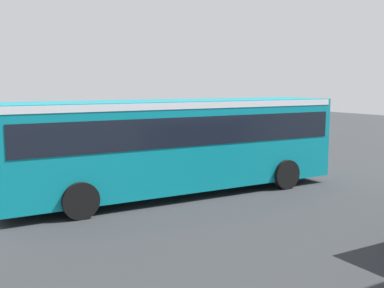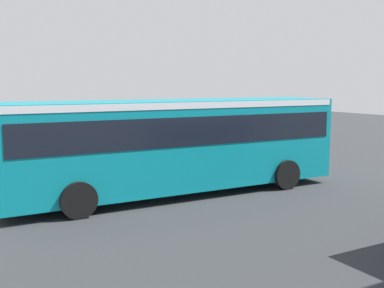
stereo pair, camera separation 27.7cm
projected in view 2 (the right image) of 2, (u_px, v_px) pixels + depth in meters
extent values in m
plane|color=#2D3033|center=(169.00, 194.00, 15.45)|extent=(80.00, 80.00, 0.00)
cube|color=#0C8493|center=(176.00, 143.00, 15.30)|extent=(11.50, 2.55, 2.86)
cube|color=black|center=(176.00, 128.00, 15.23)|extent=(11.04, 2.59, 0.90)
cube|color=white|center=(176.00, 104.00, 15.13)|extent=(11.27, 2.58, 0.20)
cylinder|color=black|center=(78.00, 200.00, 12.58)|extent=(1.04, 0.30, 1.04)
cylinder|color=black|center=(57.00, 183.00, 14.80)|extent=(1.04, 0.30, 1.04)
cylinder|color=black|center=(286.00, 175.00, 16.12)|extent=(1.04, 0.30, 1.04)
cylinder|color=black|center=(244.00, 164.00, 18.33)|extent=(1.04, 0.30, 1.04)
cylinder|color=slate|center=(223.00, 132.00, 22.00)|extent=(0.08, 0.08, 2.80)
cube|color=blue|center=(223.00, 109.00, 21.86)|extent=(0.04, 0.60, 0.60)
cube|color=silver|center=(271.00, 168.00, 20.12)|extent=(2.00, 0.20, 0.01)
cube|color=silver|center=(191.00, 177.00, 18.20)|extent=(2.00, 0.20, 0.01)
cube|color=silver|center=(93.00, 188.00, 16.28)|extent=(2.00, 0.20, 0.01)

